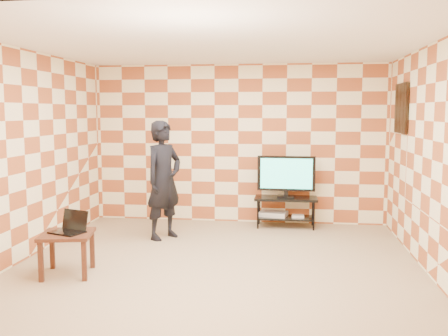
{
  "coord_description": "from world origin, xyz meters",
  "views": [
    {
      "loc": [
        0.85,
        -5.99,
        1.91
      ],
      "look_at": [
        0.0,
        0.6,
        1.15
      ],
      "focal_mm": 40.0,
      "sensor_mm": 36.0,
      "label": 1
    }
  ],
  "objects": [
    {
      "name": "floor",
      "position": [
        0.0,
        0.0,
        0.0
      ],
      "size": [
        5.0,
        5.0,
        0.0
      ],
      "primitive_type": "plane",
      "color": "tan",
      "rests_on": "ground"
    },
    {
      "name": "wall_back",
      "position": [
        0.0,
        2.5,
        1.35
      ],
      "size": [
        5.0,
        0.02,
        2.7
      ],
      "primitive_type": "cube",
      "color": "#FCF0C0",
      "rests_on": "ground"
    },
    {
      "name": "wall_front",
      "position": [
        0.0,
        -2.5,
        1.35
      ],
      "size": [
        5.0,
        0.02,
        2.7
      ],
      "primitive_type": "cube",
      "color": "#FCF0C0",
      "rests_on": "ground"
    },
    {
      "name": "wall_left",
      "position": [
        -2.5,
        0.0,
        1.35
      ],
      "size": [
        0.02,
        5.0,
        2.7
      ],
      "primitive_type": "cube",
      "color": "#FCF0C0",
      "rests_on": "ground"
    },
    {
      "name": "wall_right",
      "position": [
        2.5,
        0.0,
        1.35
      ],
      "size": [
        0.02,
        5.0,
        2.7
      ],
      "primitive_type": "cube",
      "color": "#FCF0C0",
      "rests_on": "ground"
    },
    {
      "name": "ceiling",
      "position": [
        0.0,
        0.0,
        2.7
      ],
      "size": [
        5.0,
        5.0,
        0.02
      ],
      "primitive_type": "cube",
      "color": "white",
      "rests_on": "wall_back"
    },
    {
      "name": "wall_art",
      "position": [
        2.47,
        1.55,
        1.95
      ],
      "size": [
        0.04,
        0.72,
        0.72
      ],
      "color": "black",
      "rests_on": "wall_right"
    },
    {
      "name": "tv_stand",
      "position": [
        0.83,
        2.17,
        0.37
      ],
      "size": [
        1.02,
        0.46,
        0.5
      ],
      "color": "black",
      "rests_on": "floor"
    },
    {
      "name": "tv",
      "position": [
        0.83,
        2.17,
        0.88
      ],
      "size": [
        0.94,
        0.19,
        0.68
      ],
      "color": "black",
      "rests_on": "tv_stand"
    },
    {
      "name": "dvd_player",
      "position": [
        0.62,
        2.2,
        0.21
      ],
      "size": [
        0.49,
        0.39,
        0.07
      ],
      "primitive_type": "cube",
      "rotation": [
        0.0,
        0.0,
        -0.19
      ],
      "color": "silver",
      "rests_on": "tv_stand"
    },
    {
      "name": "game_console",
      "position": [
        1.03,
        2.13,
        0.19
      ],
      "size": [
        0.2,
        0.15,
        0.04
      ],
      "primitive_type": "cube",
      "rotation": [
        0.0,
        0.0,
        -0.03
      ],
      "color": "silver",
      "rests_on": "tv_stand"
    },
    {
      "name": "side_table",
      "position": [
        -1.69,
        -0.59,
        0.41
      ],
      "size": [
        0.67,
        0.67,
        0.5
      ],
      "color": "#361B0F",
      "rests_on": "floor"
    },
    {
      "name": "laptop",
      "position": [
        -1.67,
        -0.56,
        0.55
      ],
      "size": [
        0.45,
        0.41,
        0.25
      ],
      "color": "black",
      "rests_on": "side_table"
    },
    {
      "name": "person",
      "position": [
        -0.99,
        1.21,
        0.89
      ],
      "size": [
        0.71,
        0.77,
        1.77
      ],
      "primitive_type": "imported",
      "rotation": [
        0.0,
        0.0,
        1.0
      ],
      "color": "black",
      "rests_on": "floor"
    }
  ]
}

